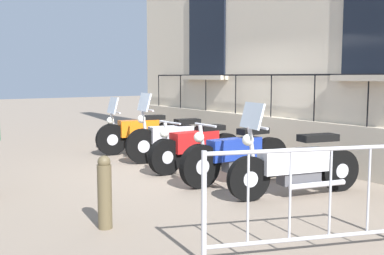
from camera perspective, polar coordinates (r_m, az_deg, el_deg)
name	(u,v)px	position (r m, az deg, el deg)	size (l,w,h in m)	color
ground_plane	(196,171)	(8.46, 0.44, -5.36)	(60.00, 60.00, 0.00)	gray
motorcycle_orange	(140,133)	(10.42, -6.44, -0.69)	(2.03, 0.69, 1.27)	black
motorcycle_silver	(172,139)	(9.35, -2.43, -1.37)	(1.99, 0.74, 1.39)	black
motorcycle_red	(197,148)	(8.43, 0.57, -2.52)	(2.00, 0.63, 0.93)	black
motorcycle_blue	(237,156)	(7.52, 5.53, -3.56)	(2.14, 0.54, 0.99)	black
motorcycle_white	(295,166)	(6.79, 12.59, -4.60)	(2.14, 0.81, 1.36)	black
crowd_barrier	(310,196)	(4.63, 14.37, -8.23)	(2.03, 0.81, 1.05)	#B7B7BF
bollard	(105,192)	(5.33, -10.72, -7.81)	(0.16, 0.16, 0.84)	brown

